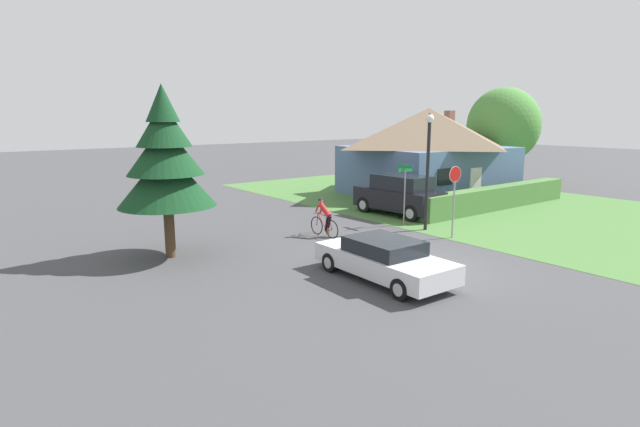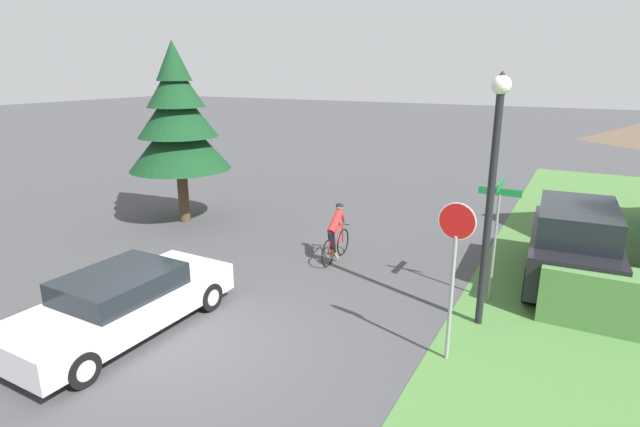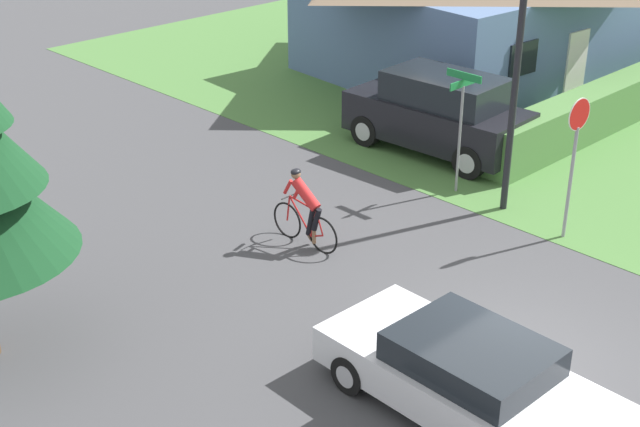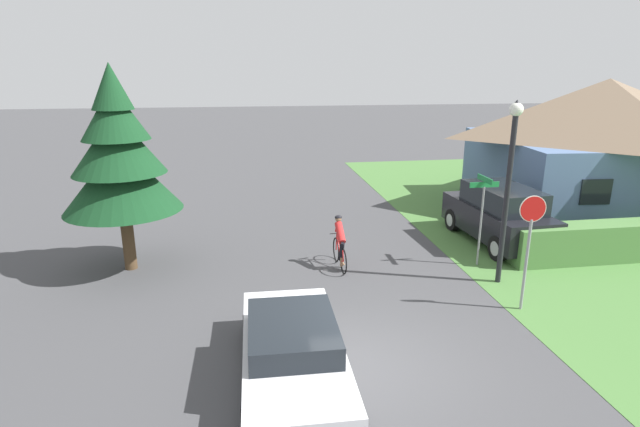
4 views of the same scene
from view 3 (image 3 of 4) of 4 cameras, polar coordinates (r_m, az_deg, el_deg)
ground_plane at (r=14.63m, az=13.00°, el=-9.16°), size 140.00×140.00×0.00m
hedge_row at (r=25.40m, az=18.75°, el=6.95°), size 11.71×0.90×1.20m
sedan_left_lane at (r=12.99m, az=9.58°, el=-10.37°), size 1.99×4.60×1.26m
cyclist at (r=17.31m, az=-0.96°, el=0.19°), size 0.44×1.74×1.57m
parked_suv_right at (r=21.95m, az=7.61°, el=6.35°), size 2.15×4.62×2.00m
stop_sign at (r=17.79m, az=16.04°, el=4.36°), size 0.65×0.08×2.92m
street_lamp at (r=18.42m, az=12.51°, el=9.23°), size 0.35×0.35×5.01m
street_name_sign at (r=19.47m, az=9.05°, el=6.53°), size 0.90×0.90×2.75m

